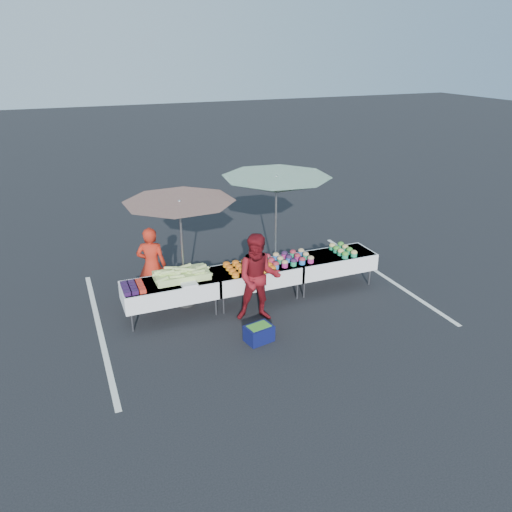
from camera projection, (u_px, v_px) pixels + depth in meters
name	position (u px, v px, depth m)	size (l,w,h in m)	color
ground	(256.00, 300.00, 10.54)	(80.00, 80.00, 0.00)	black
stripe_left	(100.00, 329.00, 9.42)	(0.10, 5.00, 0.00)	silver
stripe_right	(382.00, 275.00, 11.66)	(0.10, 5.00, 0.00)	silver
table_left	(170.00, 289.00, 9.69)	(1.86, 0.81, 0.75)	white
table_center	(256.00, 275.00, 10.32)	(1.86, 0.81, 0.75)	white
table_right	(332.00, 261.00, 10.95)	(1.86, 0.81, 0.75)	white
berry_punnets	(133.00, 287.00, 9.31)	(0.40, 0.54, 0.08)	black
corn_pile	(182.00, 274.00, 9.72)	(1.16, 0.57, 0.26)	#C2E273
plastic_bags	(189.00, 284.00, 9.46)	(0.30, 0.25, 0.05)	white
carrot_bowls	(249.00, 266.00, 10.17)	(0.95, 0.69, 0.11)	orange
potato_cups	(289.00, 258.00, 10.48)	(0.94, 0.58, 0.16)	blue
bean_baskets	(343.00, 250.00, 10.94)	(0.36, 0.68, 0.15)	#228B5E
vendor	(152.00, 265.00, 10.17)	(0.60, 0.39, 1.63)	#AD2313
customer	(259.00, 278.00, 9.47)	(0.85, 0.66, 1.75)	maroon
umbrella_left	(180.00, 210.00, 9.60)	(2.77, 2.77, 2.24)	black
umbrella_right	(276.00, 186.00, 10.65)	(2.95, 2.95, 2.42)	black
storage_bin	(259.00, 333.00, 9.00)	(0.54, 0.44, 0.31)	#0D1244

